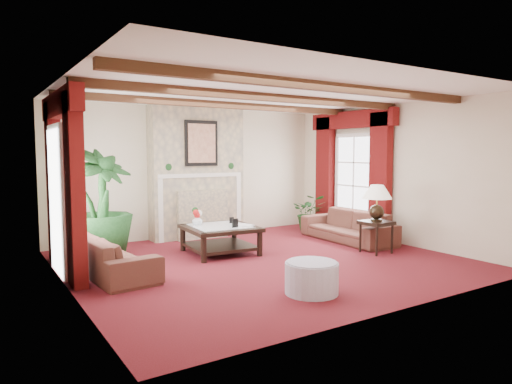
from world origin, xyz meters
TOP-DOWN VIEW (x-y plane):
  - floor at (0.00, 0.00)m, footprint 6.00×6.00m
  - ceiling at (0.00, 0.00)m, footprint 6.00×6.00m
  - back_wall at (0.00, 2.75)m, footprint 6.00×0.02m
  - left_wall at (-3.00, 0.00)m, footprint 0.02×5.50m
  - right_wall at (3.00, 0.00)m, footprint 0.02×5.50m
  - ceiling_beams at (0.00, 0.00)m, footprint 6.00×3.00m
  - fireplace at (0.00, 2.55)m, footprint 2.00×0.52m
  - french_door_left at (-2.97, 1.00)m, footprint 0.10×1.10m
  - french_door_right at (2.97, 1.00)m, footprint 0.10×1.10m
  - curtains_left at (-2.86, 1.00)m, footprint 0.20×2.40m
  - curtains_right at (2.86, 1.00)m, footprint 0.20×2.40m
  - sofa_left at (-2.33, 0.51)m, footprint 2.03×0.91m
  - sofa_right at (2.33, 0.52)m, footprint 2.11×0.75m
  - potted_palm at (-2.19, 1.63)m, footprint 2.54×2.68m
  - small_plant at (2.47, 1.89)m, footprint 1.54×1.54m
  - coffee_table at (-0.34, 0.90)m, footprint 1.26×1.26m
  - side_table at (2.00, -0.54)m, footprint 0.51×0.51m
  - ottoman at (-0.45, -1.74)m, footprint 0.67×0.67m
  - table_lamp at (2.00, -0.54)m, footprint 0.52×0.52m
  - flower_vase at (-0.64, 1.19)m, footprint 0.26×0.27m
  - book at (-0.08, 0.67)m, footprint 0.23×0.10m
  - photo_frame_a at (-0.22, 0.59)m, footprint 0.12×0.04m
  - photo_frame_b at (-0.03, 1.04)m, footprint 0.09×0.03m

SIDE VIEW (x-z plane):
  - floor at x=0.00m, z-range 0.00..0.00m
  - ottoman at x=-0.45m, z-range 0.00..0.39m
  - coffee_table at x=-0.34m, z-range 0.00..0.48m
  - side_table at x=2.00m, z-range 0.00..0.57m
  - small_plant at x=2.47m, z-range 0.00..0.64m
  - sofa_left at x=-2.33m, z-range 0.00..0.75m
  - sofa_right at x=2.33m, z-range 0.00..0.81m
  - potted_palm at x=-2.19m, z-range 0.00..1.03m
  - photo_frame_b at x=-0.03m, z-range 0.48..0.60m
  - photo_frame_a at x=-0.22m, z-range 0.48..0.64m
  - flower_vase at x=-0.64m, z-range 0.48..0.66m
  - book at x=-0.08m, z-range 0.48..0.78m
  - table_lamp at x=2.00m, z-range 0.57..1.22m
  - back_wall at x=0.00m, z-range 0.00..2.70m
  - left_wall at x=-3.00m, z-range 0.00..2.70m
  - right_wall at x=3.00m, z-range 0.00..2.70m
  - french_door_left at x=-2.97m, z-range 1.05..3.21m
  - french_door_right at x=2.97m, z-range 1.05..3.21m
  - curtains_left at x=-2.86m, z-range 1.28..3.83m
  - curtains_right at x=2.86m, z-range 1.28..3.83m
  - ceiling_beams at x=0.00m, z-range 2.58..2.70m
  - ceiling at x=0.00m, z-range 2.70..2.70m
  - fireplace at x=0.00m, z-range 1.35..4.05m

